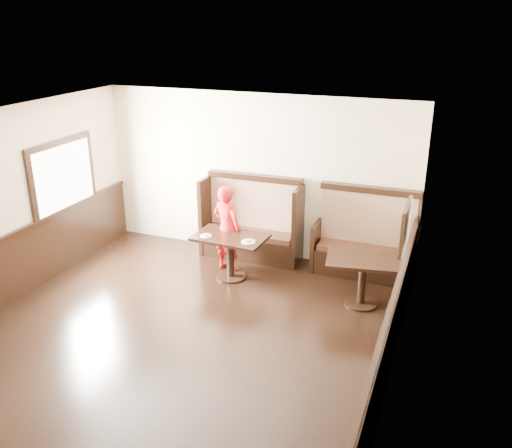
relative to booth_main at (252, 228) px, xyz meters
The scene contains 9 objects.
ground 3.34m from the booth_main, 90.00° to the right, with size 7.00×7.00×0.00m, color black.
room_shell 3.03m from the booth_main, 95.65° to the right, with size 7.00×7.00×7.00m.
booth_main is the anchor object (origin of this frame).
booth_neighbor 1.95m from the booth_main, ahead, with size 1.65×0.72×1.45m.
table_main 0.91m from the booth_main, 91.31° to the right, with size 1.17×0.78×0.72m.
table_neighbor 2.34m from the booth_main, 25.92° to the right, with size 1.15×0.86×0.73m.
child 0.71m from the booth_main, 105.38° to the right, with size 0.53×0.35×1.46m, color red.
pizza_plate_left 1.13m from the booth_main, 109.52° to the right, with size 0.18×0.18×0.03m.
pizza_plate_right 1.11m from the booth_main, 71.78° to the right, with size 0.22×0.22×0.04m.
Camera 1 is at (3.16, -4.82, 3.98)m, focal length 38.00 mm.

